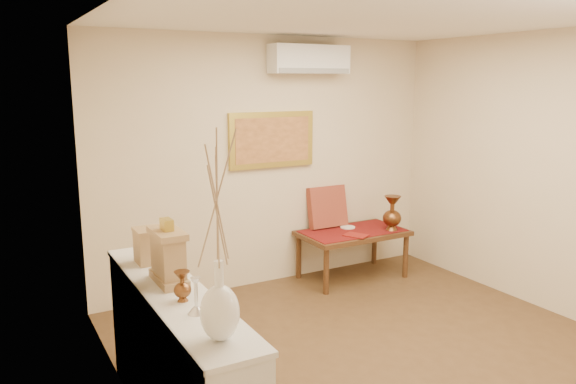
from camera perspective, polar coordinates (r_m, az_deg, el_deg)
floor at (r=4.74m, az=11.46°, el=-16.94°), size 4.50×4.50×0.00m
ceiling at (r=4.22m, az=12.94°, el=17.46°), size 4.50×4.50×0.00m
wall_back at (r=6.13m, az=-1.75°, el=3.02°), size 4.00×0.02×2.70m
wall_left at (r=3.35m, az=-14.68°, el=-4.19°), size 0.02×4.50×2.70m
white_vase at (r=2.66m, az=-7.12°, el=-4.78°), size 0.19×0.19×1.02m
candlestick at (r=3.12m, az=-9.32°, el=-10.35°), size 0.10×0.10×0.20m
brass_urn_small at (r=3.29m, az=-10.70°, el=-8.97°), size 0.10×0.10×0.23m
table_cloth at (r=6.42m, az=6.60°, el=-3.94°), size 1.14×0.59×0.01m
brass_urn_tall at (r=6.45m, az=10.55°, el=-1.75°), size 0.21×0.21×0.48m
plate at (r=6.53m, az=6.08°, el=-3.58°), size 0.17×0.17×0.01m
menu at (r=6.20m, az=6.92°, el=-4.39°), size 0.28×0.30×0.01m
cushion at (r=6.50m, az=4.00°, el=-1.50°), size 0.47×0.20×0.48m
display_ledge at (r=3.71m, az=-11.27°, el=-16.77°), size 0.37×2.02×0.98m
mantel_clock at (r=3.58m, az=-12.05°, el=-6.34°), size 0.17×0.36×0.41m
wooden_chest at (r=4.01m, az=-14.08°, el=-5.31°), size 0.16×0.21×0.24m
low_table at (r=6.43m, az=6.59°, el=-4.53°), size 1.20×0.70×0.55m
painting at (r=6.08m, az=-1.65°, el=5.33°), size 1.00×0.06×0.60m
ac_unit at (r=6.15m, az=2.17°, el=13.31°), size 0.90×0.25×0.30m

